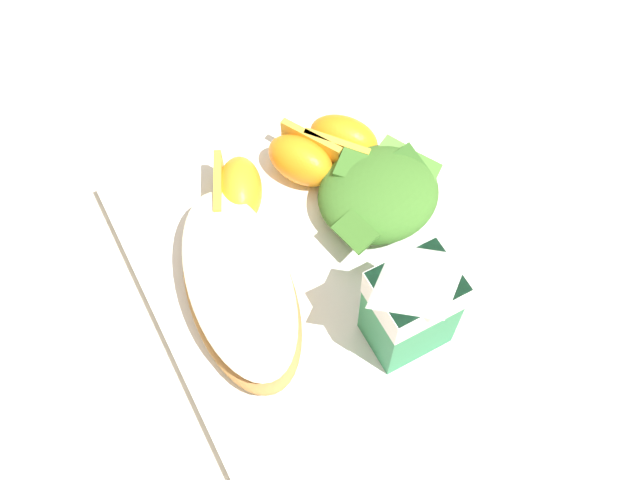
% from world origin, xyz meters
% --- Properties ---
extents(ground, '(3.00, 3.00, 0.00)m').
position_xyz_m(ground, '(0.00, 0.00, 0.00)').
color(ground, beige).
extents(white_plate, '(0.28, 0.28, 0.02)m').
position_xyz_m(white_plate, '(0.00, 0.00, 0.01)').
color(white_plate, white).
rests_on(white_plate, ground).
extents(cheesy_pizza_bread, '(0.11, 0.18, 0.04)m').
position_xyz_m(cheesy_pizza_bread, '(0.07, 0.01, 0.03)').
color(cheesy_pizza_bread, '#B77F42').
rests_on(cheesy_pizza_bread, white_plate).
extents(green_salad_pile, '(0.11, 0.09, 0.04)m').
position_xyz_m(green_salad_pile, '(-0.06, -0.01, 0.04)').
color(green_salad_pile, '#3D7028').
rests_on(green_salad_pile, white_plate).
extents(milk_carton, '(0.06, 0.05, 0.11)m').
position_xyz_m(milk_carton, '(-0.02, 0.10, 0.08)').
color(milk_carton, '#2D8451').
rests_on(milk_carton, white_plate).
extents(orange_wedge_front, '(0.07, 0.07, 0.04)m').
position_xyz_m(orange_wedge_front, '(-0.06, -0.07, 0.04)').
color(orange_wedge_front, orange).
rests_on(orange_wedge_front, white_plate).
extents(orange_wedge_middle, '(0.06, 0.07, 0.04)m').
position_xyz_m(orange_wedge_middle, '(-0.02, -0.07, 0.04)').
color(orange_wedge_middle, orange).
rests_on(orange_wedge_middle, white_plate).
extents(orange_wedge_rear, '(0.06, 0.07, 0.04)m').
position_xyz_m(orange_wedge_rear, '(0.04, -0.07, 0.04)').
color(orange_wedge_rear, orange).
rests_on(orange_wedge_rear, white_plate).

